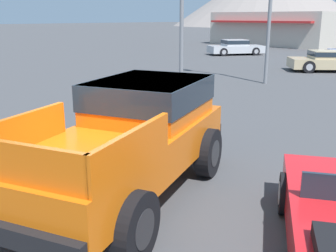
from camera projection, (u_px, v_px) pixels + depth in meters
name	position (u px, v px, depth m)	size (l,w,h in m)	color
ground_plane	(110.00, 192.00, 6.89)	(320.00, 320.00, 0.00)	#424244
orange_pickup_truck	(133.00, 132.00, 6.65)	(3.63, 5.41, 1.89)	orange
parked_car_tan	(328.00, 61.00, 21.97)	(4.39, 4.20, 1.14)	tan
parked_car_silver	(235.00, 47.00, 31.45)	(3.81, 4.61, 1.20)	#B7BABF
storefront_building	(277.00, 29.00, 42.20)	(12.83, 7.59, 3.43)	#BCB2A3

